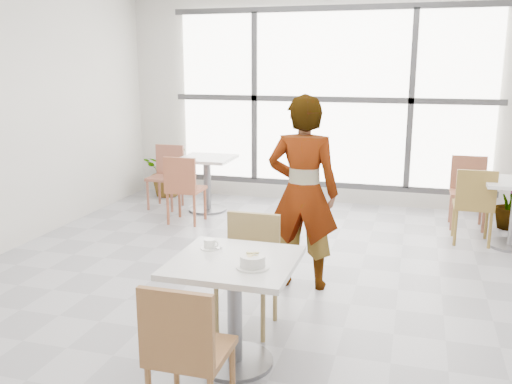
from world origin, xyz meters
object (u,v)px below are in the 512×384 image
(chair_far, at_px, (250,263))
(bg_table_left, at_px, (207,176))
(main_table, at_px, (235,292))
(chair_near, at_px, (185,347))
(coffee_cup, at_px, (210,244))
(oatmeal_bowl, at_px, (253,261))
(person, at_px, (303,193))
(bg_chair_right_near, at_px, (474,201))
(bg_chair_left_far, at_px, (167,172))
(plant_right, at_px, (510,203))
(bg_chair_right_far, at_px, (468,187))
(bg_chair_left_near, at_px, (184,185))
(plant_left, at_px, (169,171))

(chair_far, relative_size, bg_table_left, 1.16)
(main_table, bearing_deg, chair_near, -93.27)
(coffee_cup, bearing_deg, oatmeal_bowl, -35.05)
(person, bearing_deg, bg_chair_right_near, -135.65)
(bg_chair_left_far, distance_m, plant_right, 4.51)
(person, bearing_deg, chair_far, 72.47)
(coffee_cup, relative_size, bg_chair_right_near, 0.18)
(chair_near, distance_m, oatmeal_bowl, 0.71)
(person, bearing_deg, bg_chair_right_far, -125.16)
(person, height_order, plant_right, person)
(bg_chair_left_near, xyz_separation_m, bg_chair_left_far, (-0.57, 0.74, 0.00))
(plant_left, bearing_deg, chair_near, -64.15)
(main_table, bearing_deg, plant_right, 60.34)
(person, distance_m, bg_table_left, 2.89)
(oatmeal_bowl, relative_size, plant_right, 0.32)
(main_table, bearing_deg, coffee_cup, 145.56)
(chair_far, height_order, plant_left, chair_far)
(coffee_cup, bearing_deg, bg_chair_right_far, 62.37)
(chair_near, xyz_separation_m, coffee_cup, (-0.19, 0.88, 0.28))
(coffee_cup, bearing_deg, chair_far, 71.72)
(bg_chair_left_near, height_order, plant_right, bg_chair_left_near)
(bg_chair_right_near, relative_size, plant_right, 1.33)
(main_table, height_order, bg_chair_left_far, bg_chair_left_far)
(bg_table_left, relative_size, bg_chair_right_near, 0.86)
(bg_chair_left_far, bearing_deg, chair_near, -63.82)
(bg_chair_right_far, bearing_deg, bg_chair_left_near, -165.14)
(bg_chair_right_near, bearing_deg, chair_far, 54.33)
(coffee_cup, height_order, bg_chair_left_far, bg_chair_left_far)
(plant_left, bearing_deg, bg_chair_left_far, -66.72)
(bg_chair_right_near, distance_m, bg_chair_right_far, 0.77)
(person, height_order, bg_table_left, person)
(chair_far, height_order, coffee_cup, chair_far)
(plant_right, bearing_deg, bg_chair_right_far, -177.57)
(chair_near, bearing_deg, plant_left, -64.15)
(bg_table_left, distance_m, bg_chair_left_far, 0.63)
(bg_chair_right_far, height_order, plant_right, bg_chair_right_far)
(bg_table_left, xyz_separation_m, plant_right, (3.88, 0.24, -0.16))
(person, distance_m, plant_right, 3.30)
(bg_chair_left_near, bearing_deg, bg_table_left, -94.28)
(chair_near, relative_size, plant_left, 1.11)
(chair_far, bearing_deg, bg_table_left, 116.51)
(chair_near, xyz_separation_m, person, (0.20, 2.20, 0.37))
(bg_chair_left_near, bearing_deg, main_table, 119.05)
(oatmeal_bowl, xyz_separation_m, bg_chair_right_far, (1.59, 4.05, -0.29))
(chair_near, distance_m, bg_chair_right_far, 4.99)
(bg_chair_right_far, bearing_deg, chair_near, -111.02)
(chair_near, bearing_deg, bg_table_left, -70.34)
(bg_chair_left_near, bearing_deg, person, 139.74)
(chair_near, relative_size, bg_chair_left_near, 1.00)
(bg_chair_right_near, bearing_deg, oatmeal_bowl, 64.03)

